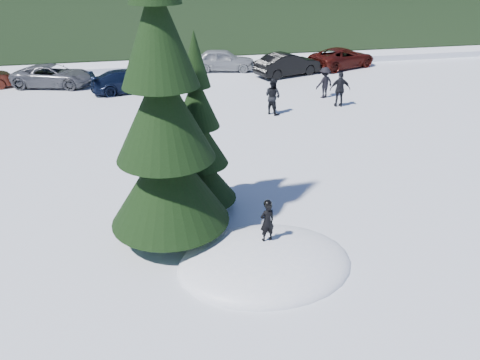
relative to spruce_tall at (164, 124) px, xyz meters
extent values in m
plane|color=white|center=(2.20, -1.80, -3.32)|extent=(200.00, 200.00, 0.00)
ellipsoid|color=white|center=(2.20, -1.80, -3.32)|extent=(4.48, 3.52, 0.96)
cylinder|color=black|center=(0.00, 0.00, -2.62)|extent=(0.38, 0.38, 1.40)
cone|color=black|center=(0.00, 0.00, -1.53)|extent=(3.20, 3.20, 2.46)
cone|color=black|center=(0.00, 0.00, 0.33)|extent=(2.54, 2.54, 2.46)
cone|color=black|center=(0.00, 0.00, 2.19)|extent=(1.88, 1.88, 2.46)
cylinder|color=black|center=(1.00, 1.40, -2.82)|extent=(0.26, 0.26, 1.00)
cone|color=black|center=(1.00, 1.40, -2.16)|extent=(2.20, 2.20, 1.52)
cone|color=black|center=(1.00, 1.40, -1.01)|extent=(1.75, 1.75, 1.52)
cone|color=black|center=(1.00, 1.40, 0.14)|extent=(1.29, 1.29, 1.52)
cone|color=black|center=(1.00, 1.40, 1.29)|extent=(0.84, 0.84, 1.52)
imported|color=black|center=(2.33, -1.43, -2.29)|extent=(0.44, 0.34, 1.09)
imported|color=black|center=(5.79, 10.09, -2.44)|extent=(1.04, 1.08, 1.76)
imported|color=black|center=(9.49, 10.55, -2.43)|extent=(1.11, 0.62, 1.78)
imported|color=black|center=(9.33, 12.26, -2.49)|extent=(1.21, 0.94, 1.65)
imported|color=#54565D|center=(-5.39, 17.91, -2.68)|extent=(5.01, 3.27, 1.28)
imported|color=black|center=(-1.01, 15.78, -2.70)|extent=(4.56, 2.53, 1.25)
imported|color=#93979B|center=(5.12, 19.82, -2.60)|extent=(4.49, 2.53, 1.44)
imported|color=black|center=(8.95, 17.55, -2.60)|extent=(4.64, 2.83, 1.44)
imported|color=#3B0E0A|center=(13.32, 19.01, -2.64)|extent=(5.34, 3.88, 1.35)
camera|label=1|loc=(-0.54, -11.23, 3.85)|focal=35.00mm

